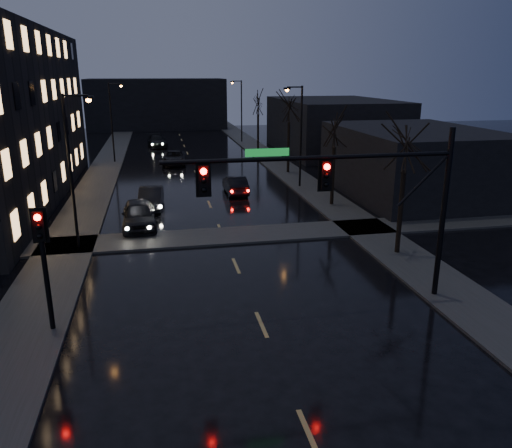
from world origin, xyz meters
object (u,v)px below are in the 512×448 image
oncoming_car_b (151,198)px  oncoming_car_d (157,141)px  lead_car (235,185)px  oncoming_car_a (139,214)px  oncoming_car_c (174,158)px

oncoming_car_b → oncoming_car_d: 30.02m
oncoming_car_b → oncoming_car_d: oncoming_car_d is taller
oncoming_car_d → lead_car: bearing=-85.9°
oncoming_car_a → oncoming_car_c: (2.92, 21.40, -0.14)m
oncoming_car_c → lead_car: size_ratio=1.19×
oncoming_car_a → lead_car: oncoming_car_a is taller
oncoming_car_b → oncoming_car_c: oncoming_car_b is taller
lead_car → oncoming_car_b: bearing=25.7°
oncoming_car_a → oncoming_car_c: oncoming_car_a is taller
oncoming_car_b → oncoming_car_d: bearing=92.9°
oncoming_car_c → lead_car: oncoming_car_c is taller
oncoming_car_b → oncoming_car_d: size_ratio=0.86×
lead_car → oncoming_car_d: bearing=-78.8°
oncoming_car_c → oncoming_car_d: oncoming_car_d is taller
oncoming_car_c → oncoming_car_d: 13.15m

